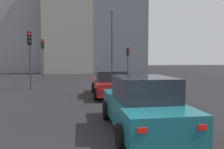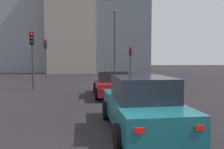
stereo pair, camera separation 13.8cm
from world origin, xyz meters
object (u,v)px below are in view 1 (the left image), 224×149
(traffic_light_far_left, at_px, (30,48))
(traffic_light_near_right, at_px, (128,56))
(car_teal_left_second, at_px, (142,105))
(traffic_light_near_left, at_px, (43,51))
(car_red_left_lead, at_px, (110,84))
(street_lamp_kerbside, at_px, (112,39))

(traffic_light_far_left, bearing_deg, traffic_light_near_right, 130.27)
(car_teal_left_second, height_order, traffic_light_near_left, traffic_light_near_left)
(car_red_left_lead, distance_m, traffic_light_near_right, 12.16)
(car_red_left_lead, distance_m, traffic_light_near_left, 12.05)
(traffic_light_far_left, distance_m, street_lamp_kerbside, 12.19)
(car_red_left_lead, xyz_separation_m, traffic_light_near_left, (10.48, 5.49, 2.28))
(traffic_light_near_left, relative_size, traffic_light_far_left, 1.02)
(car_teal_left_second, xyz_separation_m, street_lamp_kerbside, (19.46, -1.99, 3.83))
(car_red_left_lead, height_order, street_lamp_kerbside, street_lamp_kerbside)
(traffic_light_near_right, bearing_deg, traffic_light_near_left, -86.42)
(car_teal_left_second, bearing_deg, traffic_light_near_left, 17.75)
(car_red_left_lead, height_order, traffic_light_far_left, traffic_light_far_left)
(traffic_light_near_left, bearing_deg, street_lamp_kerbside, 110.89)
(traffic_light_near_left, bearing_deg, traffic_light_far_left, 4.14)
(traffic_light_near_right, bearing_deg, street_lamp_kerbside, -137.89)
(car_red_left_lead, height_order, traffic_light_near_left, traffic_light_near_left)
(car_teal_left_second, xyz_separation_m, traffic_light_near_right, (17.85, -3.58, 1.75))
(car_teal_left_second, xyz_separation_m, traffic_light_far_left, (9.83, 5.29, 2.16))
(traffic_light_far_left, bearing_deg, traffic_light_near_left, -179.67)
(traffic_light_near_right, relative_size, traffic_light_far_left, 0.86)
(traffic_light_near_left, height_order, street_lamp_kerbside, street_lamp_kerbside)
(traffic_light_near_right, bearing_deg, traffic_light_far_left, -50.43)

